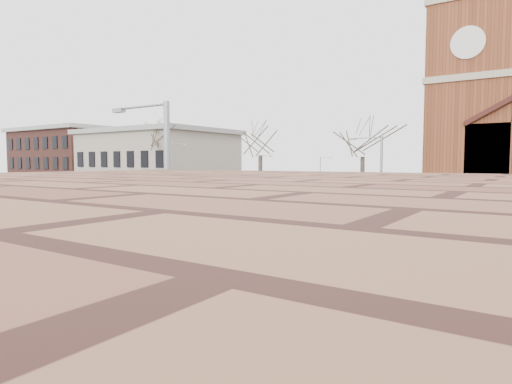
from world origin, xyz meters
The scene contains 17 objects.
ground centered at (0.00, 0.00, 0.00)m, with size 120.00×120.00×0.00m, color black.
sidewalks centered at (0.00, 0.00, 0.08)m, with size 80.00×80.00×0.17m.
road_markings centered at (0.00, 0.00, 0.01)m, with size 100.00×100.00×0.01m.
civic_building_a centered at (-22.00, 20.00, 5.50)m, with size 18.00×14.00×11.00m, color gray.
civic_building_b centered at (-42.00, 22.00, 6.00)m, with size 18.00×16.00×12.00m, color brown.
signal_pole_ne centered at (11.32, 11.50, 4.95)m, with size 2.75×0.22×9.00m.
signal_pole_nw centered at (-11.32, 11.50, 4.95)m, with size 2.75×0.22×9.00m.
signal_pole_se centered at (11.32, -11.50, 4.95)m, with size 2.75×0.22×9.00m.
span_wires centered at (0.00, 0.00, 6.20)m, with size 23.02×23.02×0.03m.
traffic_signals centered at (0.00, -0.67, 5.45)m, with size 8.21×8.26×1.30m.
streetlight_north_a centered at (-10.65, 28.00, 4.47)m, with size 2.30×0.20×8.00m.
streetlight_north_b centered at (-10.65, 48.00, 4.47)m, with size 2.30×0.20×8.00m.
cargo_van centered at (3.83, 2.25, 1.08)m, with size 2.59×5.03×1.83m.
parked_car_a centered at (16.01, 8.51, 0.65)m, with size 1.54×3.83×1.31m, color black.
tree_nw_far centered at (-14.07, 13.42, 9.30)m, with size 4.00×4.00×12.87m.
tree_nw_near centered at (-0.80, 13.10, 8.32)m, with size 4.00×4.00×11.49m.
tree_ne centered at (9.45, 13.00, 8.08)m, with size 4.00×4.00×11.16m.
Camera 1 is at (21.87, -21.73, 7.14)m, focal length 30.00 mm.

